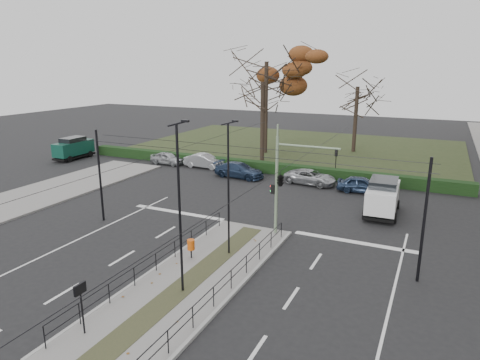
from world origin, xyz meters
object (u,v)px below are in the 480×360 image
(bare_tree_near, at_px, (263,88))
(parked_car_fifth, at_px, (362,185))
(streetlamp_median_far, at_px, (229,188))
(bare_tree_center, at_px, (357,92))
(litter_bin, at_px, (191,245))
(streetlamp_median_near, at_px, (180,208))
(parked_car_fourth, at_px, (310,177))
(parked_car_first, at_px, (167,158))
(green_van, at_px, (74,148))
(parked_car_third, at_px, (239,170))
(traffic_light, at_px, (282,178))
(info_panel, at_px, (80,295))
(parked_car_second, at_px, (205,161))
(rust_tree, at_px, (267,62))
(white_van, at_px, (383,196))

(bare_tree_near, distance_m, parked_car_fifth, 14.78)
(streetlamp_median_far, distance_m, bare_tree_center, 31.41)
(litter_bin, height_order, bare_tree_near, bare_tree_near)
(streetlamp_median_near, bearing_deg, parked_car_fourth, 89.96)
(parked_car_first, xyz_separation_m, green_van, (-10.67, -2.13, 0.60))
(parked_car_third, bearing_deg, traffic_light, -139.84)
(litter_bin, relative_size, parked_car_third, 0.22)
(streetlamp_median_far, height_order, parked_car_fourth, streetlamp_median_far)
(info_panel, height_order, parked_car_fourth, info_panel)
(parked_car_third, bearing_deg, parked_car_fifth, -86.07)
(parked_car_second, distance_m, rust_tree, 13.56)
(streetlamp_median_far, bearing_deg, streetlamp_median_near, -91.32)
(parked_car_fourth, height_order, parked_car_fifth, parked_car_fifth)
(parked_car_fourth, bearing_deg, litter_bin, -178.76)
(streetlamp_median_near, bearing_deg, green_van, 143.83)
(info_panel, distance_m, white_van, 20.76)
(parked_car_third, xyz_separation_m, bare_tree_center, (7.15, 16.11, 6.29))
(streetlamp_median_far, bearing_deg, traffic_light, 67.69)
(parked_car_fifth, bearing_deg, streetlamp_median_far, 159.23)
(traffic_light, height_order, bare_tree_near, bare_tree_near)
(parked_car_third, bearing_deg, parked_car_second, 72.18)
(green_van, height_order, rust_tree, rust_tree)
(green_van, bearing_deg, traffic_light, -21.40)
(streetlamp_median_far, bearing_deg, white_van, 58.11)
(rust_tree, distance_m, parked_car_fifth, 19.60)
(parked_car_first, xyz_separation_m, parked_car_fifth, (19.80, -1.77, 0.02))
(streetlamp_median_near, distance_m, bare_tree_near, 27.05)
(traffic_light, relative_size, litter_bin, 5.82)
(bare_tree_near, bearing_deg, parked_car_fifth, -30.01)
(info_panel, height_order, bare_tree_center, bare_tree_center)
(white_van, bearing_deg, streetlamp_median_near, -113.95)
(parked_car_third, height_order, parked_car_fifth, parked_car_third)
(streetlamp_median_near, bearing_deg, parked_car_second, 117.46)
(traffic_light, height_order, parked_car_fourth, traffic_light)
(streetlamp_median_far, relative_size, white_van, 1.52)
(streetlamp_median_near, relative_size, bare_tree_center, 0.78)
(streetlamp_median_near, distance_m, parked_car_third, 20.85)
(rust_tree, bearing_deg, bare_tree_near, -71.88)
(white_van, distance_m, green_van, 32.91)
(parked_car_third, relative_size, rust_tree, 0.35)
(rust_tree, bearing_deg, parked_car_first, -126.15)
(streetlamp_median_near, bearing_deg, parked_car_fifth, 77.17)
(parked_car_first, relative_size, bare_tree_center, 0.37)
(traffic_light, distance_m, green_van, 29.85)
(parked_car_first, relative_size, parked_car_third, 0.79)
(bare_tree_center, distance_m, bare_tree_near, 12.32)
(info_panel, bearing_deg, green_van, 136.32)
(parked_car_fourth, bearing_deg, traffic_light, -166.03)
(parked_car_fourth, relative_size, bare_tree_center, 0.45)
(parked_car_first, bearing_deg, rust_tree, -32.79)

